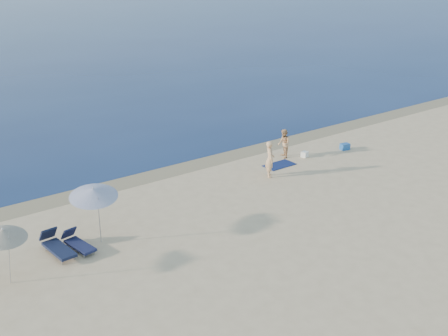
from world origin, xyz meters
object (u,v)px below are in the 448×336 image
at_px(person_left, 270,159).
at_px(person_right, 284,144).
at_px(blue_cooler, 345,147).
at_px(umbrella_near, 93,193).

bearing_deg(person_left, person_right, -23.10).
relative_size(blue_cooler, umbrella_near, 0.21).
height_order(person_right, blue_cooler, person_right).
distance_m(person_left, person_right, 2.89).
relative_size(person_right, umbrella_near, 0.66).
height_order(person_right, umbrella_near, umbrella_near).
relative_size(person_left, umbrella_near, 0.77).
bearing_deg(person_right, umbrella_near, -48.89).
bearing_deg(blue_cooler, umbrella_near, -163.68).
bearing_deg(umbrella_near, blue_cooler, 26.87).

